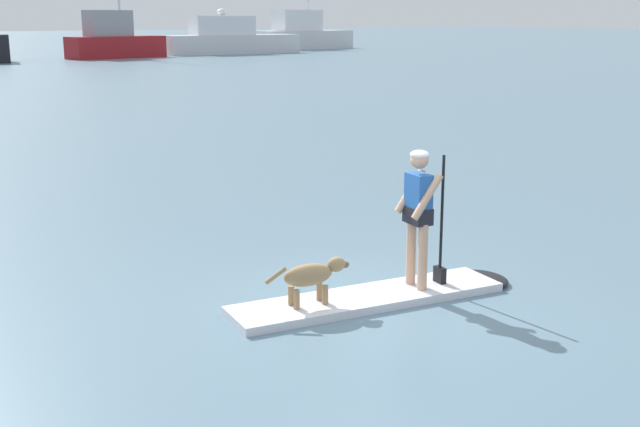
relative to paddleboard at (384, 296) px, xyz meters
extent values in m
plane|color=slate|center=(-0.23, 0.03, -0.05)|extent=(400.00, 400.00, 0.00)
cube|color=silver|center=(-0.23, 0.03, 0.00)|extent=(3.51, 1.29, 0.10)
ellipsoid|color=black|center=(1.47, -0.22, 0.00)|extent=(0.67, 0.82, 0.10)
cylinder|color=tan|center=(0.46, 0.06, 0.46)|extent=(0.12, 0.12, 0.82)
cylinder|color=tan|center=(0.43, -0.20, 0.46)|extent=(0.12, 0.12, 0.82)
cube|color=black|center=(0.45, -0.07, 0.95)|extent=(0.27, 0.39, 0.20)
cube|color=#2659A5|center=(0.45, -0.07, 1.17)|extent=(0.25, 0.37, 0.59)
sphere|color=tan|center=(0.45, -0.07, 1.63)|extent=(0.22, 0.22, 0.22)
ellipsoid|color=white|center=(0.45, -0.07, 1.69)|extent=(0.23, 0.23, 0.11)
cylinder|color=tan|center=(0.47, 0.12, 1.22)|extent=(0.43, 0.15, 0.54)
cylinder|color=tan|center=(0.42, -0.26, 1.22)|extent=(0.43, 0.15, 0.54)
cylinder|color=black|center=(0.79, -0.12, 0.86)|extent=(0.04, 0.04, 1.61)
cube|color=black|center=(0.79, -0.12, 0.15)|extent=(0.11, 0.19, 0.20)
ellipsoid|color=#997A51|center=(-1.01, 0.15, 0.41)|extent=(0.63, 0.31, 0.26)
ellipsoid|color=#997A51|center=(-0.65, 0.10, 0.49)|extent=(0.24, 0.19, 0.18)
ellipsoid|color=brown|center=(-0.54, 0.08, 0.47)|extent=(0.13, 0.10, 0.08)
cylinder|color=#997A51|center=(-1.41, 0.21, 0.46)|extent=(0.27, 0.09, 0.18)
cylinder|color=#997A51|center=(-0.82, 0.20, 0.16)|extent=(0.07, 0.07, 0.23)
cylinder|color=#997A51|center=(-0.84, 0.05, 0.16)|extent=(0.07, 0.07, 0.23)
cylinder|color=#997A51|center=(-1.18, 0.26, 0.16)|extent=(0.07, 0.07, 0.23)
cylinder|color=#997A51|center=(-1.20, 0.10, 0.16)|extent=(0.07, 0.07, 0.23)
cube|color=maroon|center=(19.60, 58.95, 0.84)|extent=(8.59, 3.91, 1.78)
cube|color=gray|center=(18.98, 58.95, 2.78)|extent=(4.00, 2.47, 2.10)
cylinder|color=silver|center=(18.98, 58.95, 2.93)|extent=(2.88, 0.68, 0.14)
cube|color=silver|center=(31.44, 60.67, 0.81)|extent=(13.03, 3.50, 1.72)
cube|color=silver|center=(30.48, 60.67, 2.52)|extent=(5.90, 2.47, 1.71)
ellipsoid|color=white|center=(30.48, 60.67, 3.73)|extent=(0.90, 0.90, 0.60)
cube|color=silver|center=(43.34, 66.44, 0.91)|extent=(11.38, 4.22, 1.93)
cube|color=silver|center=(42.50, 66.44, 2.94)|extent=(5.20, 2.90, 2.12)
cylinder|color=silver|center=(42.50, 66.44, 3.08)|extent=(3.90, 0.45, 0.14)
camera|label=1|loc=(-5.99, -7.21, 3.28)|focal=45.70mm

